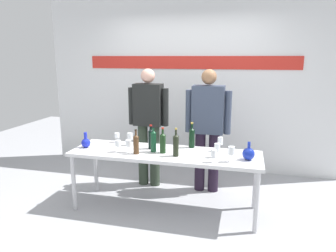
{
  "coord_description": "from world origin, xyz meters",
  "views": [
    {
      "loc": [
        0.9,
        -3.42,
        1.82
      ],
      "look_at": [
        0.0,
        0.15,
        1.01
      ],
      "focal_mm": 33.45,
      "sensor_mm": 36.0,
      "label": 1
    }
  ],
  "objects_px": {
    "decanter_blue_right": "(248,154)",
    "wine_bottle_0": "(153,141)",
    "wine_glass_left_2": "(117,136)",
    "wine_glass_left_3": "(128,143)",
    "wine_glass_left_1": "(130,136)",
    "wine_glass_right_2": "(217,148)",
    "wine_bottle_3": "(192,137)",
    "wine_bottle_4": "(163,142)",
    "presenter_right": "(208,123)",
    "presenter_left": "(148,121)",
    "decanter_blue_left": "(86,142)",
    "wine_glass_left_0": "(118,143)",
    "wine_glass_right_1": "(214,153)",
    "wine_glass_right_3": "(231,151)",
    "wine_glass_right_0": "(220,141)",
    "wine_bottle_1": "(136,143)",
    "wine_bottle_2": "(176,144)",
    "wine_bottle_5": "(151,138)",
    "display_table": "(165,157)"
  },
  "relations": [
    {
      "from": "wine_bottle_0",
      "to": "wine_bottle_3",
      "type": "distance_m",
      "value": 0.5
    },
    {
      "from": "wine_bottle_3",
      "to": "wine_glass_right_2",
      "type": "height_order",
      "value": "wine_bottle_3"
    },
    {
      "from": "presenter_left",
      "to": "wine_glass_right_1",
      "type": "height_order",
      "value": "presenter_left"
    },
    {
      "from": "wine_glass_left_2",
      "to": "wine_glass_left_3",
      "type": "distance_m",
      "value": 0.49
    },
    {
      "from": "display_table",
      "to": "wine_glass_right_3",
      "type": "distance_m",
      "value": 0.81
    },
    {
      "from": "decanter_blue_left",
      "to": "wine_glass_right_0",
      "type": "distance_m",
      "value": 1.64
    },
    {
      "from": "presenter_right",
      "to": "wine_glass_right_1",
      "type": "xyz_separation_m",
      "value": [
        0.18,
        -0.91,
        -0.13
      ]
    },
    {
      "from": "wine_bottle_2",
      "to": "wine_glass_right_2",
      "type": "bearing_deg",
      "value": 8.19
    },
    {
      "from": "wine_bottle_5",
      "to": "wine_bottle_4",
      "type": "bearing_deg",
      "value": -35.28
    },
    {
      "from": "wine_bottle_1",
      "to": "presenter_right",
      "type": "bearing_deg",
      "value": 48.58
    },
    {
      "from": "decanter_blue_right",
      "to": "wine_bottle_5",
      "type": "distance_m",
      "value": 1.17
    },
    {
      "from": "decanter_blue_left",
      "to": "wine_glass_left_2",
      "type": "relative_size",
      "value": 1.52
    },
    {
      "from": "presenter_right",
      "to": "wine_bottle_0",
      "type": "distance_m",
      "value": 0.89
    },
    {
      "from": "wine_glass_left_0",
      "to": "wine_glass_left_2",
      "type": "xyz_separation_m",
      "value": [
        -0.18,
        0.39,
        -0.01
      ]
    },
    {
      "from": "display_table",
      "to": "wine_bottle_5",
      "type": "xyz_separation_m",
      "value": [
        -0.2,
        0.1,
        0.19
      ]
    },
    {
      "from": "wine_bottle_2",
      "to": "wine_glass_left_2",
      "type": "relative_size",
      "value": 2.55
    },
    {
      "from": "decanter_blue_left",
      "to": "wine_glass_left_2",
      "type": "height_order",
      "value": "decanter_blue_left"
    },
    {
      "from": "wine_glass_left_3",
      "to": "presenter_left",
      "type": "bearing_deg",
      "value": 90.17
    },
    {
      "from": "wine_bottle_0",
      "to": "wine_glass_left_3",
      "type": "relative_size",
      "value": 2.09
    },
    {
      "from": "presenter_right",
      "to": "wine_glass_right_0",
      "type": "bearing_deg",
      "value": -66.48
    },
    {
      "from": "decanter_blue_right",
      "to": "wine_glass_left_2",
      "type": "distance_m",
      "value": 1.7
    },
    {
      "from": "decanter_blue_right",
      "to": "wine_glass_right_3",
      "type": "distance_m",
      "value": 0.22
    },
    {
      "from": "wine_bottle_0",
      "to": "wine_bottle_3",
      "type": "height_order",
      "value": "wine_bottle_3"
    },
    {
      "from": "wine_bottle_2",
      "to": "wine_bottle_4",
      "type": "relative_size",
      "value": 1.07
    },
    {
      "from": "wine_bottle_3",
      "to": "wine_glass_right_1",
      "type": "bearing_deg",
      "value": -57.21
    },
    {
      "from": "decanter_blue_left",
      "to": "wine_bottle_0",
      "type": "bearing_deg",
      "value": 1.9
    },
    {
      "from": "decanter_blue_right",
      "to": "wine_bottle_4",
      "type": "xyz_separation_m",
      "value": [
        -0.97,
        0.02,
        0.06
      ]
    },
    {
      "from": "wine_glass_left_1",
      "to": "wine_glass_right_0",
      "type": "height_order",
      "value": "wine_glass_right_0"
    },
    {
      "from": "decanter_blue_left",
      "to": "presenter_left",
      "type": "height_order",
      "value": "presenter_left"
    },
    {
      "from": "wine_bottle_1",
      "to": "wine_bottle_5",
      "type": "distance_m",
      "value": 0.26
    },
    {
      "from": "decanter_blue_right",
      "to": "presenter_right",
      "type": "xyz_separation_m",
      "value": [
        -0.54,
        0.73,
        0.16
      ]
    },
    {
      "from": "wine_glass_left_2",
      "to": "wine_glass_right_3",
      "type": "relative_size",
      "value": 0.75
    },
    {
      "from": "decanter_blue_right",
      "to": "wine_bottle_0",
      "type": "distance_m",
      "value": 1.09
    },
    {
      "from": "wine_bottle_4",
      "to": "presenter_right",
      "type": "bearing_deg",
      "value": 58.7
    },
    {
      "from": "wine_glass_right_1",
      "to": "wine_glass_right_3",
      "type": "xyz_separation_m",
      "value": [
        0.18,
        0.06,
        0.02
      ]
    },
    {
      "from": "wine_glass_right_1",
      "to": "wine_glass_right_3",
      "type": "distance_m",
      "value": 0.19
    },
    {
      "from": "wine_bottle_0",
      "to": "wine_glass_left_1",
      "type": "xyz_separation_m",
      "value": [
        -0.37,
        0.2,
        -0.02
      ]
    },
    {
      "from": "wine_bottle_1",
      "to": "wine_bottle_4",
      "type": "relative_size",
      "value": 0.95
    },
    {
      "from": "wine_glass_right_0",
      "to": "wine_glass_right_3",
      "type": "relative_size",
      "value": 1.01
    },
    {
      "from": "presenter_left",
      "to": "wine_bottle_0",
      "type": "bearing_deg",
      "value": -68.04
    },
    {
      "from": "wine_glass_right_2",
      "to": "wine_glass_right_3",
      "type": "height_order",
      "value": "wine_glass_right_3"
    },
    {
      "from": "wine_bottle_1",
      "to": "wine_glass_left_0",
      "type": "distance_m",
      "value": 0.23
    },
    {
      "from": "presenter_left",
      "to": "wine_bottle_3",
      "type": "bearing_deg",
      "value": -30.66
    },
    {
      "from": "wine_glass_left_2",
      "to": "wine_bottle_2",
      "type": "bearing_deg",
      "value": -23.49
    },
    {
      "from": "presenter_left",
      "to": "wine_bottle_2",
      "type": "height_order",
      "value": "presenter_left"
    },
    {
      "from": "wine_glass_right_2",
      "to": "wine_bottle_3",
      "type": "bearing_deg",
      "value": 137.03
    },
    {
      "from": "wine_glass_right_1",
      "to": "wine_bottle_2",
      "type": "bearing_deg",
      "value": 165.32
    },
    {
      "from": "wine_glass_left_2",
      "to": "wine_glass_left_3",
      "type": "relative_size",
      "value": 0.86
    },
    {
      "from": "presenter_left",
      "to": "wine_glass_right_1",
      "type": "distance_m",
      "value": 1.36
    },
    {
      "from": "decanter_blue_right",
      "to": "presenter_right",
      "type": "height_order",
      "value": "presenter_right"
    }
  ]
}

